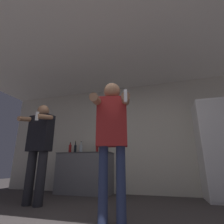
{
  "coord_description": "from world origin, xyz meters",
  "views": [
    {
      "loc": [
        0.68,
        -1.41,
        0.6
      ],
      "look_at": [
        0.06,
        0.64,
        1.26
      ],
      "focal_mm": 28.0,
      "sensor_mm": 36.0,
      "label": 1
    }
  ],
  "objects": [
    {
      "name": "wall_back",
      "position": [
        0.0,
        2.74,
        1.27
      ],
      "size": [
        7.0,
        0.06,
        2.55
      ],
      "color": "beige",
      "rests_on": "ground_plane"
    },
    {
      "name": "bottle_brown_liquor",
      "position": [
        -1.29,
        2.51,
        1.0
      ],
      "size": [
        0.08,
        0.08,
        0.28
      ],
      "color": "silver",
      "rests_on": "counter"
    },
    {
      "name": "refrigerator",
      "position": [
        1.68,
        2.38,
        0.91
      ],
      "size": [
        0.76,
        0.69,
        1.82
      ],
      "color": "white",
      "rests_on": "ground_plane"
    },
    {
      "name": "person_man_side",
      "position": [
        -1.4,
        1.13,
        0.93
      ],
      "size": [
        0.51,
        0.48,
        1.67
      ],
      "color": "black",
      "rests_on": "ground_plane"
    },
    {
      "name": "person_woman_foreground",
      "position": [
        0.07,
        0.63,
        1.03
      ],
      "size": [
        0.52,
        0.56,
        1.66
      ],
      "color": "navy",
      "rests_on": "ground_plane"
    },
    {
      "name": "ceiling_slab",
      "position": [
        0.0,
        1.35,
        2.57
      ],
      "size": [
        7.0,
        3.23,
        0.05
      ],
      "color": "silver",
      "rests_on": "wall_back"
    },
    {
      "name": "counter",
      "position": [
        -1.14,
        2.45,
        0.45
      ],
      "size": [
        1.28,
        0.54,
        0.9
      ],
      "color": "slate",
      "rests_on": "ground_plane"
    },
    {
      "name": "bottle_green_wine",
      "position": [
        -0.69,
        2.51,
        0.98
      ],
      "size": [
        0.08,
        0.08,
        0.24
      ],
      "color": "#194723",
      "rests_on": "counter"
    },
    {
      "name": "bottle_short_whiskey",
      "position": [
        -1.44,
        2.51,
        1.0
      ],
      "size": [
        0.06,
        0.06,
        0.3
      ],
      "color": "black",
      "rests_on": "counter"
    },
    {
      "name": "bottle_red_label",
      "position": [
        -0.87,
        2.51,
        1.02
      ],
      "size": [
        0.06,
        0.06,
        0.3
      ],
      "color": "maroon",
      "rests_on": "counter"
    },
    {
      "name": "bottle_clear_vodka",
      "position": [
        -1.59,
        2.51,
        1.0
      ],
      "size": [
        0.07,
        0.07,
        0.27
      ],
      "color": "maroon",
      "rests_on": "counter"
    }
  ]
}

